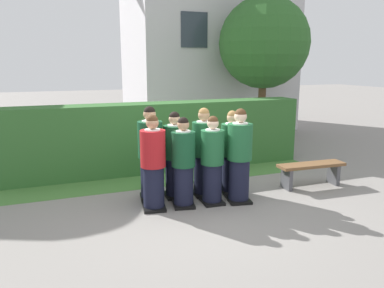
# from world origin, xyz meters

# --- Properties ---
(ground_plane) EXTENTS (60.00, 60.00, 0.00)m
(ground_plane) POSITION_xyz_m (0.00, 0.00, 0.00)
(ground_plane) COLOR gray
(student_in_red_blazer) EXTENTS (0.45, 0.54, 1.63)m
(student_in_red_blazer) POSITION_xyz_m (-0.75, 0.09, 0.78)
(student_in_red_blazer) COLOR black
(student_in_red_blazer) RESTS_ON ground
(student_front_row_1) EXTENTS (0.44, 0.51, 1.57)m
(student_front_row_1) POSITION_xyz_m (-0.24, 0.03, 0.75)
(student_front_row_1) COLOR black
(student_front_row_1) RESTS_ON ground
(student_front_row_2) EXTENTS (0.41, 0.51, 1.57)m
(student_front_row_2) POSITION_xyz_m (0.29, -0.01, 0.75)
(student_front_row_2) COLOR black
(student_front_row_2) RESTS_ON ground
(student_front_row_3) EXTENTS (0.47, 0.55, 1.69)m
(student_front_row_3) POSITION_xyz_m (0.77, -0.10, 0.80)
(student_front_row_3) COLOR black
(student_front_row_3) RESTS_ON ground
(student_rear_row_0) EXTENTS (0.47, 0.55, 1.71)m
(student_rear_row_0) POSITION_xyz_m (-0.67, 0.58, 0.82)
(student_rear_row_0) COLOR black
(student_rear_row_0) RESTS_ON ground
(student_rear_row_1) EXTENTS (0.42, 0.49, 1.60)m
(student_rear_row_1) POSITION_xyz_m (-0.23, 0.53, 0.76)
(student_rear_row_1) COLOR black
(student_rear_row_1) RESTS_ON ground
(student_rear_row_2) EXTENTS (0.43, 0.50, 1.66)m
(student_rear_row_2) POSITION_xyz_m (0.31, 0.45, 0.79)
(student_rear_row_2) COLOR black
(student_rear_row_2) RESTS_ON ground
(student_rear_row_3) EXTENTS (0.45, 0.52, 1.59)m
(student_rear_row_3) POSITION_xyz_m (0.86, 0.38, 0.76)
(student_rear_row_3) COLOR black
(student_rear_row_3) RESTS_ON ground
(hedge) EXTENTS (7.00, 0.70, 1.57)m
(hedge) POSITION_xyz_m (0.00, 2.39, 0.79)
(hedge) COLOR #33662D
(hedge) RESTS_ON ground
(school_building_main) EXTENTS (6.11, 4.49, 7.36)m
(school_building_main) POSITION_xyz_m (3.48, 7.91, 3.76)
(school_building_main) COLOR silver
(school_building_main) RESTS_ON ground
(oak_tree_right) EXTENTS (2.80, 2.80, 4.46)m
(oak_tree_right) POSITION_xyz_m (4.02, 4.57, 3.05)
(oak_tree_right) COLOR brown
(oak_tree_right) RESTS_ON ground
(wooden_bench) EXTENTS (1.42, 0.44, 0.48)m
(wooden_bench) POSITION_xyz_m (2.52, 0.12, 0.35)
(wooden_bench) COLOR brown
(wooden_bench) RESTS_ON ground
(lawn_strip) EXTENTS (7.00, 0.90, 0.01)m
(lawn_strip) POSITION_xyz_m (0.00, 1.59, 0.00)
(lawn_strip) COLOR #477A38
(lawn_strip) RESTS_ON ground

